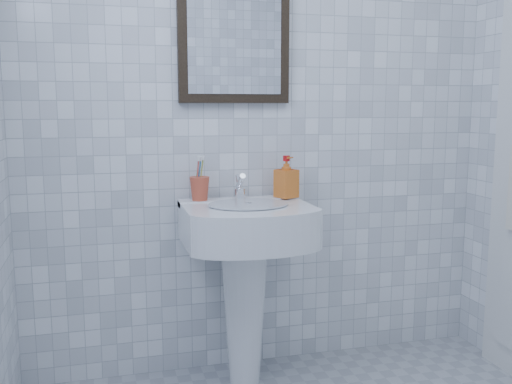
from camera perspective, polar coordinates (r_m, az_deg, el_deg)
name	(u,v)px	position (r m, az deg, el deg)	size (l,w,h in m)	color
wall_back	(263,101)	(2.64, 0.69, 9.09)	(2.20, 0.02, 2.50)	white
washbasin	(246,263)	(2.48, -1.06, -7.12)	(0.54, 0.39, 0.83)	white
faucet	(240,189)	(2.51, -1.61, 0.33)	(0.05, 0.11, 0.12)	silver
toothbrush_cup	(200,189)	(2.50, -5.65, 0.34)	(0.09, 0.09, 0.10)	#C1492F
soap_dispenser	(286,177)	(2.56, 3.05, 1.53)	(0.08, 0.09, 0.19)	#D35214
wall_mirror	(234,32)	(2.60, -2.20, 15.72)	(0.50, 0.04, 0.62)	black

